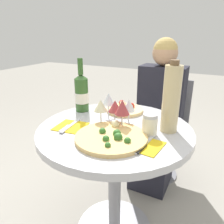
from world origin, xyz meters
TOP-DOWN VIEW (x-y plane):
  - dining_table at (0.00, 0.00)m, footprint 0.81×0.81m
  - chair_behind_diner at (0.06, 0.76)m, footprint 0.41×0.41m
  - seated_diner at (0.06, 0.63)m, footprint 0.34×0.40m
  - pizza_large at (0.05, -0.13)m, footprint 0.34×0.34m
  - pizza_small_far at (-0.05, 0.25)m, footprint 0.23×0.23m
  - wine_bottle at (-0.30, 0.14)m, footprint 0.08×0.08m
  - tall_carafe at (0.26, 0.08)m, footprint 0.08×0.08m
  - sugar_shaker at (0.19, -0.01)m, footprint 0.07×0.07m
  - wine_glass_front_right at (0.04, 0.00)m, footprint 0.08×0.08m
  - wine_glass_back_right at (0.04, 0.09)m, footprint 0.07×0.07m
  - wine_glass_back_left at (-0.08, 0.09)m, footprint 0.07×0.07m
  - wine_glass_front_left at (-0.08, 0.00)m, footprint 0.07×0.07m
  - wine_glass_center at (-0.02, 0.04)m, footprint 0.07×0.07m
  - place_setting_left at (-0.21, -0.11)m, footprint 0.17×0.19m
  - place_setting_right at (0.20, -0.12)m, footprint 0.16×0.19m

SIDE VIEW (x-z plane):
  - chair_behind_diner at x=0.06m, z-range -0.01..0.81m
  - seated_diner at x=0.06m, z-range -0.05..1.10m
  - dining_table at x=0.00m, z-range 0.19..0.91m
  - place_setting_left at x=-0.21m, z-range 0.72..0.73m
  - place_setting_right at x=0.20m, z-range 0.72..0.73m
  - pizza_large at x=0.05m, z-range 0.71..0.76m
  - pizza_small_far at x=-0.05m, z-range 0.71..0.76m
  - sugar_shaker at x=0.19m, z-range 0.72..0.82m
  - wine_glass_center at x=-0.02m, z-range 0.75..0.88m
  - wine_glass_back_right at x=0.04m, z-range 0.75..0.88m
  - wine_glass_front_left at x=-0.08m, z-range 0.75..0.89m
  - wine_glass_front_right at x=0.04m, z-range 0.75..0.91m
  - wine_glass_back_left at x=-0.08m, z-range 0.76..0.91m
  - wine_bottle at x=-0.30m, z-range 0.67..1.00m
  - tall_carafe at x=0.26m, z-range 0.71..1.06m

